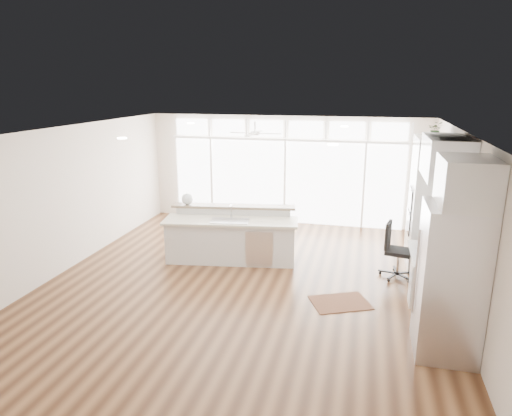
# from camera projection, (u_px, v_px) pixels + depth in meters

# --- Properties ---
(floor) EXTENTS (7.00, 8.00, 0.02)m
(floor) POSITION_uv_depth(u_px,v_px,m) (245.00, 285.00, 8.10)
(floor) COLOR #412514
(floor) RESTS_ON ground
(ceiling) EXTENTS (7.00, 8.00, 0.02)m
(ceiling) POSITION_uv_depth(u_px,v_px,m) (243.00, 132.00, 7.39)
(ceiling) COLOR white
(ceiling) RESTS_ON wall_back
(wall_back) EXTENTS (7.00, 0.04, 2.70)m
(wall_back) POSITION_uv_depth(u_px,v_px,m) (286.00, 170.00, 11.49)
(wall_back) COLOR beige
(wall_back) RESTS_ON floor
(wall_front) EXTENTS (7.00, 0.04, 2.70)m
(wall_front) POSITION_uv_depth(u_px,v_px,m) (124.00, 331.00, 4.00)
(wall_front) COLOR beige
(wall_front) RESTS_ON floor
(wall_left) EXTENTS (0.04, 8.00, 2.70)m
(wall_left) POSITION_uv_depth(u_px,v_px,m) (64.00, 200.00, 8.55)
(wall_left) COLOR beige
(wall_left) RESTS_ON floor
(wall_right) EXTENTS (0.04, 8.00, 2.70)m
(wall_right) POSITION_uv_depth(u_px,v_px,m) (466.00, 226.00, 6.94)
(wall_right) COLOR beige
(wall_right) RESTS_ON floor
(glass_wall) EXTENTS (5.80, 0.06, 2.08)m
(glass_wall) POSITION_uv_depth(u_px,v_px,m) (285.00, 182.00, 11.52)
(glass_wall) COLOR silver
(glass_wall) RESTS_ON wall_back
(transom_row) EXTENTS (5.90, 0.06, 0.40)m
(transom_row) POSITION_uv_depth(u_px,v_px,m) (286.00, 129.00, 11.17)
(transom_row) COLOR silver
(transom_row) RESTS_ON wall_back
(desk_window) EXTENTS (0.04, 0.85, 0.85)m
(desk_window) POSITION_uv_depth(u_px,v_px,m) (461.00, 209.00, 7.18)
(desk_window) COLOR white
(desk_window) RESTS_ON wall_right
(ceiling_fan) EXTENTS (1.16, 1.16, 0.32)m
(ceiling_fan) POSITION_uv_depth(u_px,v_px,m) (255.00, 129.00, 10.19)
(ceiling_fan) COLOR white
(ceiling_fan) RESTS_ON ceiling
(recessed_lights) EXTENTS (3.40, 3.00, 0.02)m
(recessed_lights) POSITION_uv_depth(u_px,v_px,m) (247.00, 132.00, 7.58)
(recessed_lights) COLOR white
(recessed_lights) RESTS_ON ceiling
(oven_cabinet) EXTENTS (0.64, 1.20, 2.50)m
(oven_cabinet) POSITION_uv_depth(u_px,v_px,m) (428.00, 203.00, 8.73)
(oven_cabinet) COLOR silver
(oven_cabinet) RESTS_ON floor
(desk_nook) EXTENTS (0.72, 1.30, 0.76)m
(desk_nook) POSITION_uv_depth(u_px,v_px,m) (431.00, 275.00, 7.56)
(desk_nook) COLOR silver
(desk_nook) RESTS_ON floor
(upper_cabinets) EXTENTS (0.64, 1.30, 0.64)m
(upper_cabinets) POSITION_uv_depth(u_px,v_px,m) (447.00, 157.00, 7.03)
(upper_cabinets) COLOR silver
(upper_cabinets) RESTS_ON wall_right
(refrigerator) EXTENTS (0.76, 0.90, 2.00)m
(refrigerator) POSITION_uv_depth(u_px,v_px,m) (450.00, 281.00, 5.86)
(refrigerator) COLOR silver
(refrigerator) RESTS_ON floor
(fridge_cabinet) EXTENTS (0.64, 0.90, 0.60)m
(fridge_cabinet) POSITION_uv_depth(u_px,v_px,m) (467.00, 182.00, 5.50)
(fridge_cabinet) COLOR silver
(fridge_cabinet) RESTS_ON wall_right
(framed_photos) EXTENTS (0.06, 0.22, 0.80)m
(framed_photos) POSITION_uv_depth(u_px,v_px,m) (453.00, 208.00, 7.80)
(framed_photos) COLOR black
(framed_photos) RESTS_ON wall_right
(kitchen_island) EXTENTS (2.76, 1.38, 1.05)m
(kitchen_island) POSITION_uv_depth(u_px,v_px,m) (231.00, 236.00, 9.07)
(kitchen_island) COLOR silver
(kitchen_island) RESTS_ON floor
(rug) EXTENTS (1.10, 0.98, 0.01)m
(rug) POSITION_uv_depth(u_px,v_px,m) (340.00, 302.00, 7.43)
(rug) COLOR #3B1E13
(rug) RESTS_ON floor
(office_chair) EXTENTS (0.62, 0.59, 1.03)m
(office_chair) POSITION_uv_depth(u_px,v_px,m) (399.00, 251.00, 8.28)
(office_chair) COLOR black
(office_chair) RESTS_ON floor
(fishbowl) EXTENTS (0.25, 0.25, 0.24)m
(fishbowl) POSITION_uv_depth(u_px,v_px,m) (187.00, 199.00, 9.37)
(fishbowl) COLOR white
(fishbowl) RESTS_ON kitchen_island
(monitor) EXTENTS (0.12, 0.45, 0.37)m
(monitor) POSITION_uv_depth(u_px,v_px,m) (429.00, 243.00, 7.43)
(monitor) COLOR black
(monitor) RESTS_ON desk_nook
(keyboard) EXTENTS (0.12, 0.29, 0.01)m
(keyboard) POSITION_uv_depth(u_px,v_px,m) (417.00, 252.00, 7.52)
(keyboard) COLOR silver
(keyboard) RESTS_ON desk_nook
(potted_plant) EXTENTS (0.30, 0.32, 0.22)m
(potted_plant) POSITION_uv_depth(u_px,v_px,m) (436.00, 131.00, 8.37)
(potted_plant) COLOR #275022
(potted_plant) RESTS_ON oven_cabinet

